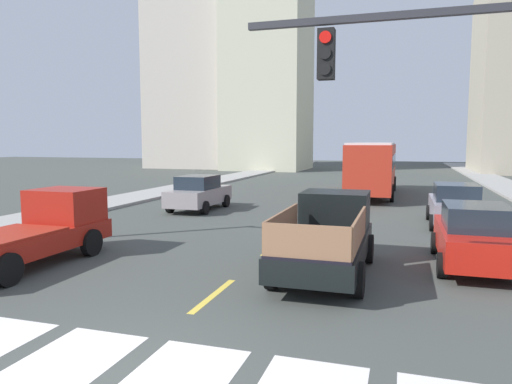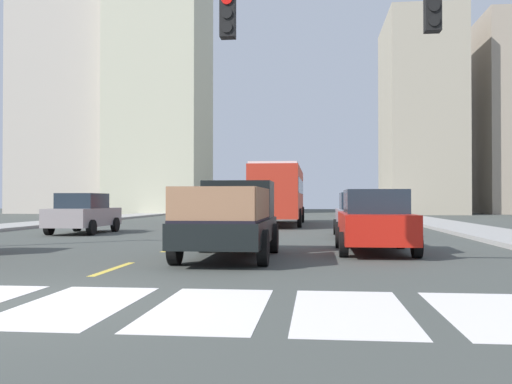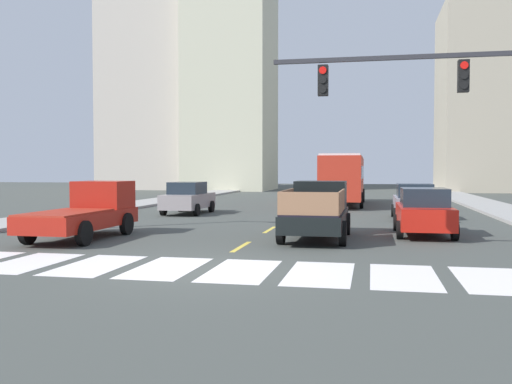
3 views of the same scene
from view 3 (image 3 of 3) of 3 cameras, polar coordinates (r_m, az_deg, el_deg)
name	(u,v)px [view 3 (image 3 of 3)]	position (r m, az deg, el deg)	size (l,w,h in m)	color
ground_plane	(203,269)	(13.65, -5.36, -7.81)	(160.00, 160.00, 0.00)	#434743
sidewalk_left	(110,208)	(34.48, -14.64, -1.62)	(2.94, 110.00, 0.15)	#9D9B96
crosswalk_stripe_2	(29,263)	(15.64, -22.05, -6.66)	(1.48, 3.12, 0.01)	white
crosswalk_stripe_3	(96,265)	(14.70, -15.94, -7.15)	(1.48, 3.12, 0.01)	white
crosswalk_stripe_4	(167,268)	(13.95, -9.06, -7.60)	(1.48, 3.12, 0.01)	white
crosswalk_stripe_5	(241,271)	(13.41, -1.51, -7.97)	(1.48, 3.12, 0.01)	white
crosswalk_stripe_6	(320,273)	(13.12, 6.53, -8.21)	(1.48, 3.12, 0.01)	white
crosswalk_stripe_7	(404,277)	(13.09, 14.78, -8.30)	(1.48, 3.12, 0.01)	white
crosswalk_stripe_8	(493,280)	(13.33, 22.89, -8.22)	(1.48, 3.12, 0.01)	white
lane_dash_0	(241,247)	(17.47, -1.52, -5.56)	(0.16, 2.40, 0.01)	gold
lane_dash_1	(270,230)	(22.33, 1.40, -3.84)	(0.16, 2.40, 0.01)	gold
lane_dash_2	(288,219)	(27.24, 3.27, -2.73)	(0.16, 2.40, 0.01)	gold
lane_dash_3	(301,211)	(32.18, 4.56, -1.95)	(0.16, 2.40, 0.01)	gold
lane_dash_4	(310,206)	(37.14, 5.50, -1.39)	(0.16, 2.40, 0.01)	gold
lane_dash_5	(317,201)	(42.10, 6.23, -0.95)	(0.16, 2.40, 0.01)	gold
lane_dash_6	(323,198)	(47.08, 6.80, -0.61)	(0.16, 2.40, 0.01)	gold
lane_dash_7	(327,195)	(52.05, 7.26, -0.33)	(0.16, 2.40, 0.01)	gold
pickup_stakebed	(317,211)	(19.80, 6.26, -1.93)	(2.18, 5.20, 1.96)	black
pickup_dark	(88,211)	(20.60, -16.72, -1.89)	(2.18, 5.20, 1.96)	#A51D13
city_bus	(343,176)	(37.92, 8.87, 1.62)	(2.72, 10.80, 3.32)	red
sedan_mid	(188,198)	(30.42, -6.91, -0.59)	(2.02, 4.40, 1.72)	gray
sedan_near_left	(414,202)	(27.75, 15.76, -0.94)	(2.02, 4.40, 1.72)	gray
sedan_far	(424,212)	(21.26, 16.66, -1.93)	(2.02, 4.40, 1.72)	red
traffic_signal_gantry	(510,99)	(16.15, 24.37, 8.56)	(9.29, 0.27, 6.00)	#2D2D33
tower_tall_centre	(156,13)	(72.94, -10.14, 17.46)	(11.59, 10.08, 42.98)	#BBB1A3
block_mid_left	(474,100)	(66.96, 21.28, 8.73)	(7.23, 11.95, 20.10)	#A89E88
block_low_left	(231,56)	(66.70, -2.52, 13.59)	(9.28, 10.16, 30.86)	beige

